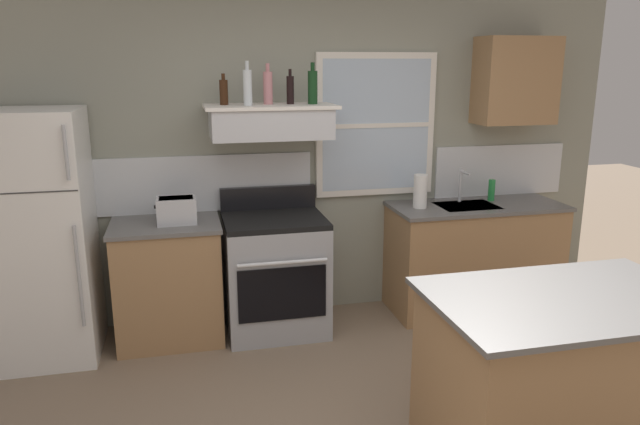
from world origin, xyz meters
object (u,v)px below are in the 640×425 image
(bottle_balsamic_dark, at_px, (290,89))
(paper_towel_roll, at_px, (420,191))
(bottle_rose_pink, at_px, (268,87))
(bottle_dark_green_wine, at_px, (313,87))
(bottle_brown_stout, at_px, (224,92))
(stove_range, at_px, (275,273))
(toaster, at_px, (177,210))
(bottle_clear_tall, at_px, (248,87))
(kitchen_island, at_px, (561,378))
(dish_soap_bottle, at_px, (492,190))
(refrigerator, at_px, (38,237))

(bottle_balsamic_dark, bearing_deg, paper_towel_roll, -4.14)
(bottle_rose_pink, relative_size, bottle_dark_green_wine, 0.98)
(bottle_brown_stout, distance_m, paper_towel_roll, 1.72)
(stove_range, xyz_separation_m, bottle_brown_stout, (-0.33, 0.14, 1.37))
(stove_range, bearing_deg, toaster, 179.78)
(bottle_clear_tall, xyz_separation_m, bottle_dark_green_wine, (0.48, 0.03, -0.00))
(bottle_dark_green_wine, xyz_separation_m, kitchen_island, (0.88, -1.96, -1.41))
(stove_range, bearing_deg, bottle_brown_stout, 157.24)
(bottle_clear_tall, distance_m, dish_soap_bottle, 2.23)
(toaster, relative_size, paper_towel_roll, 1.10)
(refrigerator, distance_m, stove_range, 1.70)
(bottle_dark_green_wine, bearing_deg, bottle_balsamic_dark, 165.56)
(paper_towel_roll, xyz_separation_m, dish_soap_bottle, (0.69, 0.10, -0.04))
(toaster, distance_m, dish_soap_bottle, 2.59)
(bottle_rose_pink, relative_size, dish_soap_bottle, 1.64)
(toaster, bearing_deg, bottle_dark_green_wine, 3.79)
(bottle_balsamic_dark, bearing_deg, toaster, -172.81)
(refrigerator, height_order, dish_soap_bottle, refrigerator)
(refrigerator, distance_m, dish_soap_bottle, 3.54)
(toaster, distance_m, kitchen_island, 2.74)
(bottle_dark_green_wine, bearing_deg, refrigerator, -177.27)
(toaster, height_order, stove_range, toaster)
(bottle_rose_pink, bearing_deg, dish_soap_bottle, -0.01)
(dish_soap_bottle, bearing_deg, kitchen_island, -108.69)
(stove_range, relative_size, bottle_dark_green_wine, 3.62)
(bottle_rose_pink, distance_m, bottle_balsamic_dark, 0.16)
(stove_range, height_order, paper_towel_roll, paper_towel_roll)
(toaster, height_order, dish_soap_bottle, toaster)
(stove_range, height_order, bottle_clear_tall, bottle_clear_tall)
(bottle_clear_tall, bearing_deg, toaster, -175.96)
(refrigerator, height_order, bottle_balsamic_dark, bottle_balsamic_dark)
(bottle_rose_pink, xyz_separation_m, paper_towel_roll, (1.20, -0.10, -0.82))
(bottle_brown_stout, distance_m, dish_soap_bottle, 2.36)
(stove_range, distance_m, bottle_dark_green_wine, 1.44)
(bottle_balsamic_dark, height_order, bottle_dark_green_wine, bottle_dark_green_wine)
(refrigerator, relative_size, bottle_clear_tall, 5.60)
(bottle_brown_stout, bearing_deg, paper_towel_roll, -3.79)
(bottle_clear_tall, height_order, kitchen_island, bottle_clear_tall)
(refrigerator, bearing_deg, bottle_dark_green_wine, 2.73)
(bottle_rose_pink, bearing_deg, bottle_brown_stout, 179.90)
(stove_range, distance_m, dish_soap_bottle, 1.96)
(toaster, xyz_separation_m, dish_soap_bottle, (2.59, 0.13, -0.01))
(kitchen_island, bearing_deg, refrigerator, 146.76)
(bottle_brown_stout, bearing_deg, toaster, -160.48)
(refrigerator, xyz_separation_m, bottle_rose_pink, (1.65, 0.16, 0.99))
(bottle_clear_tall, distance_m, paper_towel_roll, 1.59)
(toaster, xyz_separation_m, bottle_brown_stout, (0.38, 0.14, 0.83))
(refrigerator, height_order, bottle_rose_pink, bottle_rose_pink)
(bottle_brown_stout, bearing_deg, dish_soap_bottle, -0.02)
(kitchen_island, bearing_deg, stove_range, 122.35)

